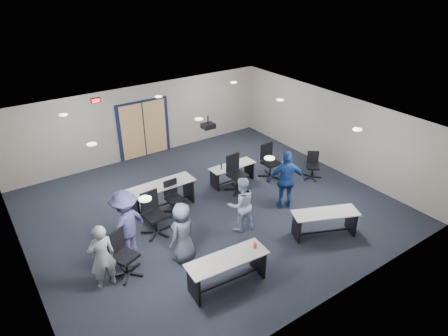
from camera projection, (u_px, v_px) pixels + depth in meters
floor at (210, 208)px, 11.91m from camera, size 10.00×10.00×0.00m
back_wall at (143, 121)px, 14.57m from camera, size 10.00×0.04×2.70m
front_wall at (331, 253)px, 8.00m from camera, size 10.00×0.04×2.70m
left_wall at (18, 228)px, 8.76m from camera, size 0.04×9.00×2.70m
right_wall at (331, 130)px, 13.81m from camera, size 0.04×9.00×2.70m
ceiling at (209, 123)px, 10.66m from camera, size 10.00×9.00×0.04m
double_door at (144, 129)px, 14.68m from camera, size 2.00×0.07×2.20m
exit_sign at (96, 101)px, 13.21m from camera, size 0.32×0.07×0.18m
ceiling_projector at (208, 126)px, 11.31m from camera, size 0.35×0.32×0.37m
ceiling_can_lights at (204, 122)px, 10.86m from camera, size 6.24×5.74×0.02m
table_front_left at (228, 267)px, 8.87m from camera, size 1.92×0.78×0.89m
table_front_right at (325, 220)px, 10.54m from camera, size 1.83×1.24×0.71m
table_back_left at (162, 192)px, 11.68m from camera, size 1.98×0.66×0.80m
table_back_right at (232, 171)px, 13.10m from camera, size 1.57×0.53×0.87m
chair_back_a at (155, 215)px, 10.55m from camera, size 0.81×0.81×1.20m
chair_back_b at (174, 198)px, 11.48m from camera, size 0.64×0.64×1.00m
chair_back_c at (238, 174)px, 12.56m from camera, size 0.80×0.80×1.20m
chair_back_d at (271, 162)px, 13.37m from camera, size 0.75×0.75×1.17m
chair_loose_left at (125, 255)px, 9.14m from camera, size 0.94×0.94×1.14m
chair_loose_right at (313, 166)px, 13.36m from camera, size 0.81×0.81×0.92m
person_gray at (102, 257)px, 8.70m from camera, size 0.61×0.40×1.64m
person_plaid at (183, 232)px, 9.55m from camera, size 0.90×0.75×1.58m
person_lightblue at (241, 204)px, 10.64m from camera, size 0.87×0.73×1.58m
person_navy at (286, 180)px, 11.56m from camera, size 1.15×0.94×1.83m
person_back at (126, 225)px, 9.61m from camera, size 1.35×1.09×1.83m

